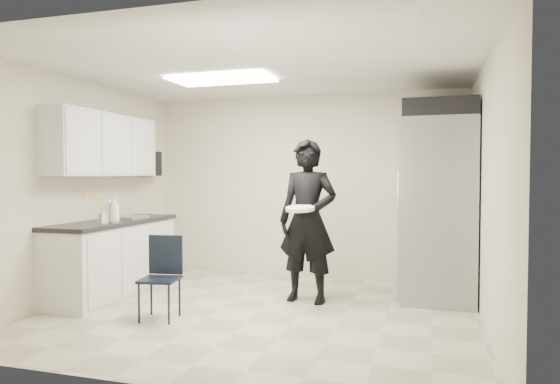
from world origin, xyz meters
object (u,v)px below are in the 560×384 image
(man_tuxedo, at_px, (308,221))
(commercial_fridge, at_px, (438,209))
(folding_chair, at_px, (160,280))
(lower_counter, at_px, (114,259))

(man_tuxedo, bearing_deg, commercial_fridge, 32.50)
(commercial_fridge, relative_size, folding_chair, 2.58)
(commercial_fridge, xyz_separation_m, folding_chair, (-2.70, -1.84, -0.64))
(man_tuxedo, bearing_deg, lower_counter, -165.66)
(lower_counter, distance_m, man_tuxedo, 2.42)
(lower_counter, xyz_separation_m, folding_chair, (1.08, -0.77, -0.02))
(lower_counter, height_order, man_tuxedo, man_tuxedo)
(lower_counter, bearing_deg, commercial_fridge, 15.88)
(folding_chair, distance_m, man_tuxedo, 1.77)
(folding_chair, height_order, man_tuxedo, man_tuxedo)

